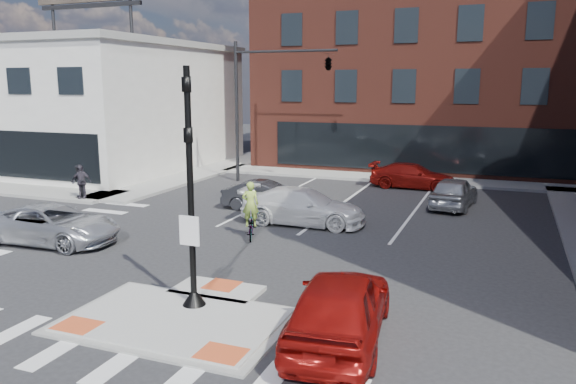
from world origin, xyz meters
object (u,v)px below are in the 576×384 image
at_px(bg_car_dark, 266,196).
at_px(pedestrian_a, 79,181).
at_px(red_sedan, 340,306).
at_px(white_pickup, 303,206).
at_px(silver_suv, 52,224).
at_px(bg_car_silver, 454,192).
at_px(pedestrian_b, 81,182).
at_px(cyclist, 251,219).
at_px(bg_car_red, 413,176).

relative_size(bg_car_dark, pedestrian_a, 2.39).
bearing_deg(red_sedan, white_pickup, -72.42).
xyz_separation_m(silver_suv, red_sedan, (11.86, -3.78, 0.14)).
xyz_separation_m(white_pickup, bg_car_silver, (5.44, 5.51, -0.02)).
height_order(bg_car_silver, pedestrian_b, pedestrian_b).
bearing_deg(pedestrian_a, cyclist, 19.41).
relative_size(cyclist, pedestrian_b, 1.30).
bearing_deg(silver_suv, white_pickup, -54.85).
height_order(white_pickup, bg_car_dark, white_pickup).
bearing_deg(pedestrian_b, bg_car_red, 9.98).
height_order(white_pickup, bg_car_red, white_pickup).
distance_m(red_sedan, white_pickup, 10.63).
bearing_deg(red_sedan, cyclist, -58.68).
bearing_deg(pedestrian_b, cyclist, -39.12).
bearing_deg(cyclist, bg_car_silver, -151.92).
xyz_separation_m(white_pickup, bg_car_dark, (-2.50, 1.92, -0.09)).
relative_size(silver_suv, pedestrian_b, 3.05).
relative_size(bg_car_dark, cyclist, 1.84).
xyz_separation_m(white_pickup, pedestrian_a, (-11.72, 0.31, 0.24)).
height_order(red_sedan, cyclist, cyclist).
relative_size(bg_car_dark, pedestrian_b, 2.40).
height_order(silver_suv, cyclist, cyclist).
distance_m(cyclist, pedestrian_b, 10.92).
bearing_deg(bg_car_dark, white_pickup, -131.37).
bearing_deg(bg_car_dark, silver_suv, 143.67).
distance_m(silver_suv, cyclist, 7.14).
height_order(white_pickup, pedestrian_a, pedestrian_a).
bearing_deg(pedestrian_a, bg_car_red, 68.13).
bearing_deg(bg_car_red, bg_car_silver, -148.44).
height_order(bg_car_dark, pedestrian_b, pedestrian_b).
bearing_deg(pedestrian_b, bg_car_dark, -13.17).
xyz_separation_m(bg_car_red, pedestrian_a, (-14.59, -9.46, 0.30)).
xyz_separation_m(red_sedan, white_pickup, (-4.37, 9.69, -0.09)).
height_order(bg_car_dark, pedestrian_a, pedestrian_a).
height_order(bg_car_dark, bg_car_red, bg_car_red).
height_order(red_sedan, bg_car_silver, red_sedan).
relative_size(white_pickup, bg_car_red, 1.10).
xyz_separation_m(red_sedan, pedestrian_a, (-16.09, 10.00, 0.15)).
relative_size(red_sedan, cyclist, 2.28).
relative_size(silver_suv, red_sedan, 1.03).
bearing_deg(bg_car_red, bg_car_dark, 146.08).
distance_m(red_sedan, pedestrian_b, 18.85).
distance_m(bg_car_red, pedestrian_b, 17.29).
distance_m(bg_car_silver, pedestrian_a, 17.93).
relative_size(silver_suv, bg_car_dark, 1.27).
height_order(bg_car_silver, cyclist, cyclist).
height_order(white_pickup, bg_car_silver, white_pickup).
bearing_deg(pedestrian_b, silver_suv, -79.62).
distance_m(bg_car_dark, cyclist, 4.81).
height_order(cyclist, pedestrian_b, cyclist).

